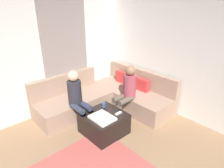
% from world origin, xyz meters
% --- Properties ---
extents(wall_left, '(0.12, 6.00, 2.70)m').
position_xyz_m(wall_left, '(-2.94, 0.00, 1.35)').
color(wall_left, silver).
rests_on(wall_left, ground_plane).
extents(curtain_panel, '(0.06, 1.10, 2.50)m').
position_xyz_m(curtain_panel, '(-2.84, 1.30, 1.25)').
color(curtain_panel, gray).
rests_on(curtain_panel, ground_plane).
extents(sectional_couch, '(2.10, 2.55, 0.87)m').
position_xyz_m(sectional_couch, '(-2.08, 1.88, 0.28)').
color(sectional_couch, '#9E7F6B').
rests_on(sectional_couch, ground_plane).
extents(ottoman, '(0.76, 0.76, 0.42)m').
position_xyz_m(ottoman, '(-1.38, 1.18, 0.21)').
color(ottoman, black).
rests_on(ottoman, ground_plane).
extents(folded_blanket, '(0.44, 0.36, 0.04)m').
position_xyz_m(folded_blanket, '(-1.28, 1.06, 0.44)').
color(folded_blanket, white).
rests_on(folded_blanket, ottoman).
extents(coffee_mug, '(0.08, 0.08, 0.10)m').
position_xyz_m(coffee_mug, '(-1.60, 1.36, 0.47)').
color(coffee_mug, '#334C72').
rests_on(coffee_mug, ottoman).
extents(game_remote, '(0.05, 0.15, 0.02)m').
position_xyz_m(game_remote, '(-1.20, 1.40, 0.43)').
color(game_remote, white).
rests_on(game_remote, ottoman).
extents(person_on_couch_back, '(0.30, 0.60, 1.20)m').
position_xyz_m(person_on_couch_back, '(-1.49, 1.93, 0.66)').
color(person_on_couch_back, brown).
rests_on(person_on_couch_back, ground_plane).
extents(person_on_couch_side, '(0.60, 0.30, 1.20)m').
position_xyz_m(person_on_couch_side, '(-1.93, 0.97, 0.66)').
color(person_on_couch_side, '#2D3347').
rests_on(person_on_couch_side, ground_plane).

